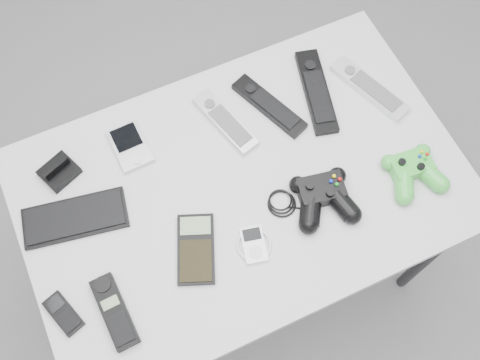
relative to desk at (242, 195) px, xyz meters
name	(u,v)px	position (x,y,z in m)	size (l,w,h in m)	color
floor	(260,268)	(0.05, -0.04, -0.67)	(3.50, 3.50, 0.00)	slate
desk	(242,195)	(0.00, 0.00, 0.00)	(1.10, 0.71, 0.74)	#ABABAE
pda_keyboard	(75,218)	(-0.41, 0.09, 0.07)	(0.25, 0.11, 0.02)	black
dock_bracket	(58,170)	(-0.41, 0.22, 0.09)	(0.09, 0.08, 0.05)	black
pda	(130,146)	(-0.22, 0.21, 0.07)	(0.08, 0.13, 0.02)	#B6B6BE
remote_silver_a	(225,121)	(0.03, 0.18, 0.08)	(0.05, 0.21, 0.02)	#B6B6BE
remote_black_a	(269,105)	(0.16, 0.17, 0.08)	(0.05, 0.23, 0.02)	black
remote_black_b	(316,91)	(0.29, 0.16, 0.08)	(0.06, 0.26, 0.02)	black
remote_silver_b	(369,88)	(0.43, 0.11, 0.08)	(0.05, 0.24, 0.02)	silver
mobile_phone	(63,314)	(-0.50, -0.12, 0.07)	(0.05, 0.10, 0.02)	black
cordless_handset	(114,312)	(-0.40, -0.17, 0.08)	(0.05, 0.17, 0.03)	black
calculator	(196,249)	(-0.17, -0.11, 0.07)	(0.09, 0.17, 0.02)	black
mp3_player	(254,245)	(-0.04, -0.16, 0.07)	(0.08, 0.09, 0.02)	white
controller_black	(323,196)	(0.16, -0.12, 0.09)	(0.27, 0.17, 0.05)	black
controller_green	(413,170)	(0.40, -0.15, 0.09)	(0.14, 0.15, 0.05)	green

